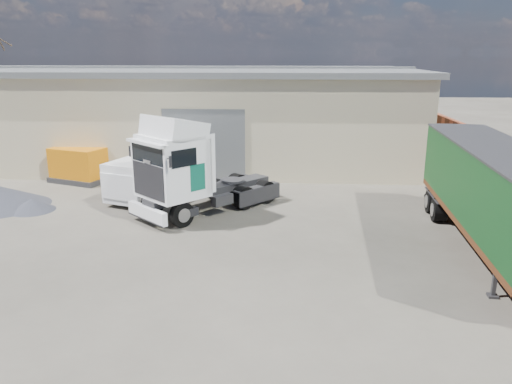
# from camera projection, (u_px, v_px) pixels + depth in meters

# --- Properties ---
(ground) EXTENTS (120.00, 120.00, 0.00)m
(ground) POSITION_uv_depth(u_px,v_px,m) (221.00, 266.00, 14.99)
(ground) COLOR #2C2A24
(ground) RESTS_ON ground
(warehouse) EXTENTS (30.60, 12.60, 5.42)m
(warehouse) POSITION_uv_depth(u_px,v_px,m) (153.00, 114.00, 29.96)
(warehouse) COLOR #B8A98D
(warehouse) RESTS_ON ground
(tractor_unit) EXTENTS (5.62, 5.81, 4.00)m
(tractor_unit) POSITION_uv_depth(u_px,v_px,m) (189.00, 173.00, 19.31)
(tractor_unit) COLOR black
(tractor_unit) RESTS_ON ground
(box_trailer) EXTENTS (2.96, 10.43, 3.42)m
(box_trailer) POSITION_uv_depth(u_px,v_px,m) (492.00, 188.00, 15.63)
(box_trailer) COLOR #2D2D30
(box_trailer) RESTS_ON ground
(panel_van) EXTENTS (3.23, 4.80, 1.82)m
(panel_van) POSITION_uv_depth(u_px,v_px,m) (149.00, 177.00, 21.86)
(panel_van) COLOR black
(panel_van) RESTS_ON ground
(orange_skip) EXTENTS (3.15, 2.55, 1.70)m
(orange_skip) POSITION_uv_depth(u_px,v_px,m) (79.00, 167.00, 24.64)
(orange_skip) COLOR #2D2D30
(orange_skip) RESTS_ON ground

